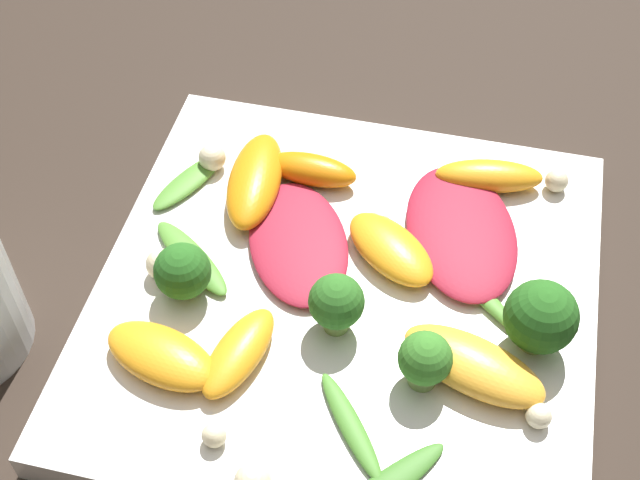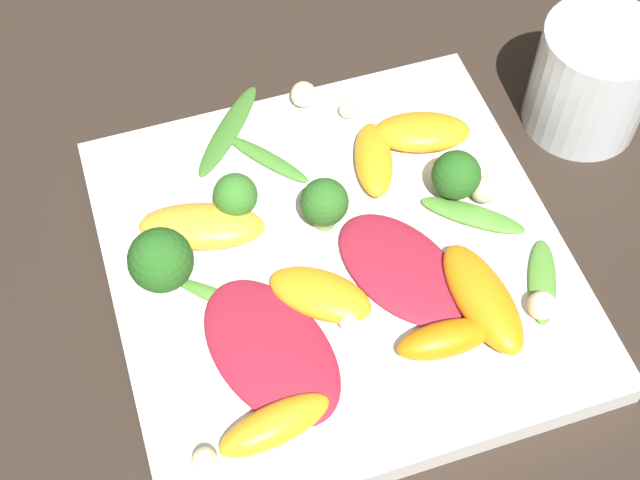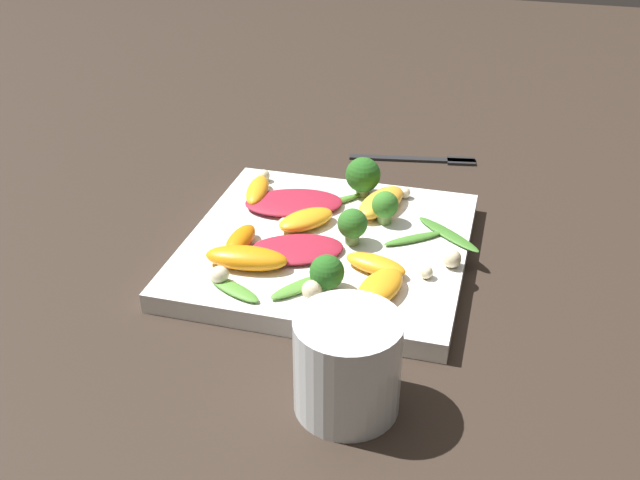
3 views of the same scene
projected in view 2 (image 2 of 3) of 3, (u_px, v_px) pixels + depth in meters
ground_plane at (337, 272)px, 0.57m from camera, size 2.40×2.40×0.00m
plate at (337, 264)px, 0.56m from camera, size 0.28×0.28×0.02m
drinking_glass at (592, 79)px, 0.61m from camera, size 0.08×0.08×0.08m
radicchio_leaf_0 at (271, 350)px, 0.51m from camera, size 0.12×0.09×0.01m
radicchio_leaf_1 at (402, 268)px, 0.54m from camera, size 0.11×0.09×0.01m
orange_segment_0 at (482, 298)px, 0.53m from camera, size 0.08×0.04×0.02m
orange_segment_1 at (422, 132)px, 0.60m from camera, size 0.05×0.07×0.02m
orange_segment_2 at (320, 294)px, 0.53m from camera, size 0.07×0.07×0.02m
orange_segment_3 at (445, 339)px, 0.51m from camera, size 0.02×0.06×0.02m
orange_segment_4 at (374, 160)px, 0.59m from camera, size 0.07×0.04×0.02m
orange_segment_5 at (275, 425)px, 0.48m from camera, size 0.03×0.07×0.02m
orange_segment_6 at (202, 226)px, 0.55m from camera, size 0.06×0.09×0.02m
broccoli_floret_0 at (161, 261)px, 0.52m from camera, size 0.04×0.04×0.05m
broccoli_floret_1 at (325, 203)px, 0.55m from camera, size 0.03×0.03×0.04m
broccoli_floret_2 at (456, 175)px, 0.57m from camera, size 0.03×0.03×0.04m
broccoli_floret_3 at (236, 197)px, 0.56m from camera, size 0.03×0.03×0.04m
arugula_sprig_0 at (476, 221)px, 0.57m from camera, size 0.06×0.06×0.01m
arugula_sprig_1 at (268, 159)px, 0.59m from camera, size 0.06×0.05×0.01m
arugula_sprig_2 at (241, 307)px, 0.53m from camera, size 0.07×0.08×0.01m
arugula_sprig_3 at (542, 281)px, 0.54m from camera, size 0.06×0.04×0.01m
arugula_sprig_4 at (228, 130)px, 0.61m from camera, size 0.08×0.07×0.00m
macadamia_nut_0 at (542, 305)px, 0.52m from camera, size 0.02×0.02×0.02m
macadamia_nut_1 at (484, 189)px, 0.57m from camera, size 0.02×0.02×0.02m
macadamia_nut_2 at (140, 219)px, 0.56m from camera, size 0.01×0.01×0.01m
macadamia_nut_3 at (303, 94)px, 0.62m from camera, size 0.02×0.02×0.02m
macadamia_nut_4 at (348, 321)px, 0.52m from camera, size 0.01×0.01×0.01m
macadamia_nut_5 at (205, 460)px, 0.47m from camera, size 0.01×0.01×0.01m
macadamia_nut_6 at (348, 110)px, 0.61m from camera, size 0.01×0.01×0.01m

